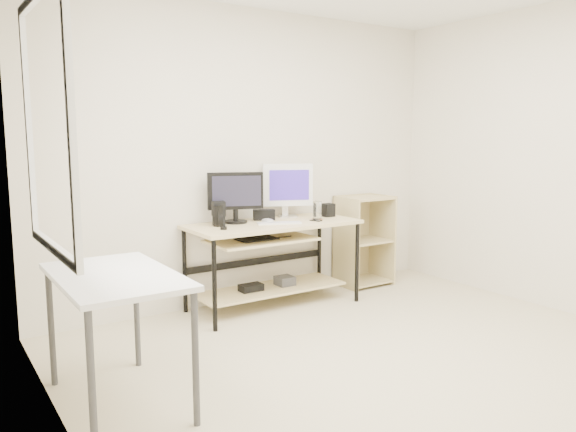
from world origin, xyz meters
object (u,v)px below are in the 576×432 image
(desk, at_px, (271,247))
(white_imac, at_px, (288,186))
(side_table, at_px, (115,288))
(black_monitor, at_px, (235,194))
(audio_controller, at_px, (219,216))
(shelf_unit, at_px, (361,240))

(desk, height_order, white_imac, white_imac)
(side_table, bearing_deg, black_monitor, 40.98)
(black_monitor, bearing_deg, audio_controller, -136.76)
(black_monitor, height_order, audio_controller, black_monitor)
(white_imac, xyz_separation_m, audio_controller, (-0.76, -0.12, -0.20))
(desk, height_order, black_monitor, black_monitor)
(desk, height_order, side_table, same)
(shelf_unit, xyz_separation_m, audio_controller, (-1.63, -0.09, 0.39))
(shelf_unit, relative_size, black_monitor, 1.95)
(white_imac, bearing_deg, audio_controller, -148.45)
(black_monitor, relative_size, audio_controller, 2.64)
(shelf_unit, distance_m, white_imac, 1.05)
(side_table, bearing_deg, desk, 32.65)
(white_imac, bearing_deg, side_table, -124.92)
(side_table, bearing_deg, white_imac, 32.57)
(side_table, bearing_deg, shelf_unit, 23.33)
(desk, bearing_deg, side_table, -147.35)
(side_table, height_order, shelf_unit, shelf_unit)
(white_imac, bearing_deg, shelf_unit, 20.38)
(black_monitor, bearing_deg, white_imac, 24.36)
(side_table, xyz_separation_m, black_monitor, (1.40, 1.22, 0.33))
(black_monitor, distance_m, audio_controller, 0.27)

